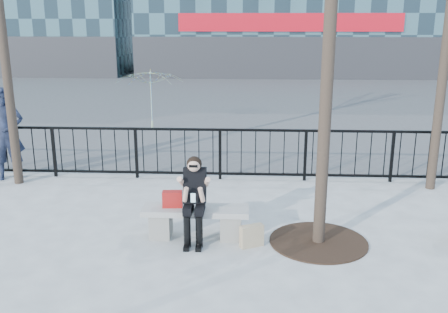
{
  "coord_description": "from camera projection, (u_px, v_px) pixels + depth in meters",
  "views": [
    {
      "loc": [
        0.82,
        -7.21,
        3.29
      ],
      "look_at": [
        0.4,
        0.8,
        1.1
      ],
      "focal_mm": 40.0,
      "sensor_mm": 36.0,
      "label": 1
    }
  ],
  "objects": [
    {
      "name": "ground",
      "position": [
        196.0,
        237.0,
        7.85
      ],
      "size": [
        120.0,
        120.0,
        0.0
      ],
      "primitive_type": "plane",
      "color": "gray",
      "rests_on": "ground"
    },
    {
      "name": "street_surface",
      "position": [
        232.0,
        97.0,
        22.3
      ],
      "size": [
        60.0,
        23.0,
        0.01
      ],
      "primitive_type": "cube",
      "color": "#474747",
      "rests_on": "ground"
    },
    {
      "name": "railing",
      "position": [
        211.0,
        154.0,
        10.6
      ],
      "size": [
        14.0,
        0.06,
        1.1
      ],
      "color": "black",
      "rests_on": "ground"
    },
    {
      "name": "tree_grate",
      "position": [
        318.0,
        241.0,
        7.66
      ],
      "size": [
        1.5,
        1.5,
        0.02
      ],
      "primitive_type": "cylinder",
      "color": "black",
      "rests_on": "ground"
    },
    {
      "name": "bench_main",
      "position": [
        196.0,
        219.0,
        7.77
      ],
      "size": [
        1.65,
        0.46,
        0.49
      ],
      "color": "slate",
      "rests_on": "ground"
    },
    {
      "name": "seated_woman",
      "position": [
        194.0,
        200.0,
        7.52
      ],
      "size": [
        0.5,
        0.64,
        1.34
      ],
      "color": "black",
      "rests_on": "ground"
    },
    {
      "name": "handbag",
      "position": [
        172.0,
        199.0,
        7.73
      ],
      "size": [
        0.32,
        0.17,
        0.25
      ],
      "primitive_type": "cube",
      "rotation": [
        0.0,
        0.0,
        0.08
      ],
      "color": "#AA1715",
      "rests_on": "bench_main"
    },
    {
      "name": "shopping_bag",
      "position": [
        252.0,
        236.0,
        7.48
      ],
      "size": [
        0.38,
        0.27,
        0.34
      ],
      "primitive_type": "cube",
      "rotation": [
        0.0,
        0.0,
        0.44
      ],
      "color": "beige",
      "rests_on": "ground"
    },
    {
      "name": "standing_man",
      "position": [
        6.0,
        134.0,
        10.51
      ],
      "size": [
        0.83,
        0.67,
        1.96
      ],
      "primitive_type": "imported",
      "rotation": [
        0.0,
        0.0,
        0.31
      ],
      "color": "black",
      "rests_on": "ground"
    },
    {
      "name": "vendor_umbrella",
      "position": [
        151.0,
        100.0,
        15.17
      ],
      "size": [
        2.64,
        2.66,
        1.89
      ],
      "primitive_type": "imported",
      "rotation": [
        0.0,
        0.0,
        -0.34
      ],
      "color": "yellow",
      "rests_on": "ground"
    }
  ]
}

